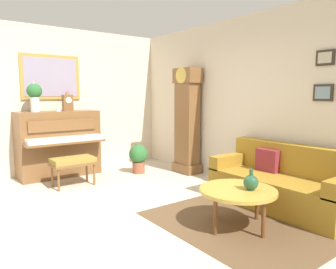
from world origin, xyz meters
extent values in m
cube|color=beige|center=(0.00, 0.00, -0.05)|extent=(6.40, 6.00, 0.10)
cube|color=beige|center=(-2.60, 0.00, 1.40)|extent=(0.10, 4.90, 2.80)
cube|color=#B28E3D|center=(-2.54, 0.06, 1.85)|extent=(0.03, 1.10, 0.84)
cube|color=#998EA8|center=(-2.52, 0.06, 1.85)|extent=(0.01, 0.98, 0.72)
cube|color=beige|center=(0.00, 2.40, 1.40)|extent=(5.30, 0.10, 2.80)
cube|color=#33281E|center=(1.55, 2.33, 1.55)|extent=(0.26, 0.03, 0.22)
cube|color=#7A93A3|center=(1.55, 2.32, 1.55)|extent=(0.20, 0.01, 0.16)
cube|color=#33281E|center=(1.55, 2.33, 2.00)|extent=(0.24, 0.03, 0.20)
cube|color=#BCB299|center=(1.55, 2.32, 2.00)|extent=(0.18, 0.01, 0.14)
cube|color=brown|center=(1.33, 0.96, 0.00)|extent=(2.10, 1.50, 0.01)
cube|color=brown|center=(-2.25, 0.06, 0.61)|extent=(0.60, 1.44, 1.22)
cube|color=brown|center=(-1.82, 0.06, 0.68)|extent=(0.28, 1.38, 0.04)
cube|color=white|center=(-1.82, 0.06, 0.74)|extent=(0.26, 1.32, 0.08)
cube|color=brown|center=(-1.93, 0.06, 0.98)|extent=(0.03, 1.20, 0.20)
cube|color=brown|center=(-1.41, 0.02, 0.38)|extent=(0.42, 0.70, 0.04)
cube|color=olive|center=(-1.41, 0.02, 0.44)|extent=(0.40, 0.68, 0.08)
cylinder|color=brown|center=(-1.25, -0.28, 0.18)|extent=(0.04, 0.04, 0.36)
cylinder|color=brown|center=(-1.25, 0.32, 0.18)|extent=(0.04, 0.04, 0.36)
cylinder|color=brown|center=(-1.57, -0.28, 0.18)|extent=(0.04, 0.04, 0.36)
cylinder|color=brown|center=(-1.57, 0.32, 0.18)|extent=(0.04, 0.04, 0.36)
cube|color=brown|center=(-0.98, 2.14, 0.09)|extent=(0.52, 0.34, 0.18)
cube|color=brown|center=(-0.98, 2.14, 0.89)|extent=(0.44, 0.28, 1.78)
cube|color=brown|center=(-0.98, 2.14, 1.88)|extent=(0.52, 0.32, 0.28)
cylinder|color=gold|center=(-0.98, 1.98, 1.88)|extent=(0.30, 0.02, 0.30)
cylinder|color=gold|center=(-0.98, 2.09, 0.95)|extent=(0.03, 0.03, 0.70)
cube|color=olive|center=(1.25, 1.89, 0.21)|extent=(1.90, 0.80, 0.42)
cube|color=olive|center=(1.25, 2.19, 0.62)|extent=(1.90, 0.20, 0.44)
cube|color=olive|center=(0.39, 1.89, 0.50)|extent=(0.18, 0.80, 0.20)
cube|color=maroon|center=(0.95, 2.03, 0.58)|extent=(0.34, 0.12, 0.32)
cylinder|color=gold|center=(1.35, 0.93, 0.43)|extent=(0.88, 0.88, 0.04)
torus|color=brown|center=(1.35, 0.93, 0.43)|extent=(0.88, 0.88, 0.04)
cylinder|color=brown|center=(1.35, 1.29, 0.21)|extent=(0.04, 0.04, 0.41)
cylinder|color=brown|center=(1.71, 0.93, 0.21)|extent=(0.04, 0.04, 0.41)
cylinder|color=brown|center=(1.35, 0.57, 0.21)|extent=(0.04, 0.04, 0.41)
cylinder|color=brown|center=(0.99, 0.93, 0.21)|extent=(0.04, 0.04, 0.41)
cube|color=brown|center=(-2.23, 0.25, 1.37)|extent=(0.12, 0.18, 0.30)
cylinder|color=white|center=(-2.17, 0.25, 1.42)|extent=(0.01, 0.11, 0.11)
cone|color=brown|center=(-2.23, 0.25, 1.56)|extent=(0.10, 0.10, 0.08)
cylinder|color=silver|center=(-2.23, -0.33, 1.35)|extent=(0.15, 0.15, 0.26)
sphere|color=#2D6B33|center=(-2.23, -0.33, 1.59)|extent=(0.26, 0.26, 0.26)
cone|color=#D199B7|center=(-2.20, -0.35, 1.72)|extent=(0.06, 0.06, 0.16)
cylinder|color=#ADC6D6|center=(-2.16, 0.05, 1.22)|extent=(0.12, 0.12, 0.01)
cylinder|color=#ADC6D6|center=(-2.16, 0.05, 1.25)|extent=(0.08, 0.08, 0.06)
cylinder|color=#234C33|center=(1.46, 1.02, 0.46)|extent=(0.09, 0.09, 0.01)
sphere|color=#285638|center=(1.46, 1.02, 0.54)|extent=(0.17, 0.17, 0.17)
cylinder|color=#285638|center=(1.46, 1.02, 0.65)|extent=(0.04, 0.04, 0.08)
cylinder|color=#935138|center=(-1.50, 1.35, 0.11)|extent=(0.24, 0.24, 0.22)
sphere|color=#2D6B33|center=(-1.50, 1.35, 0.38)|extent=(0.36, 0.36, 0.36)
camera|label=1|loc=(3.68, -1.81, 1.53)|focal=33.84mm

